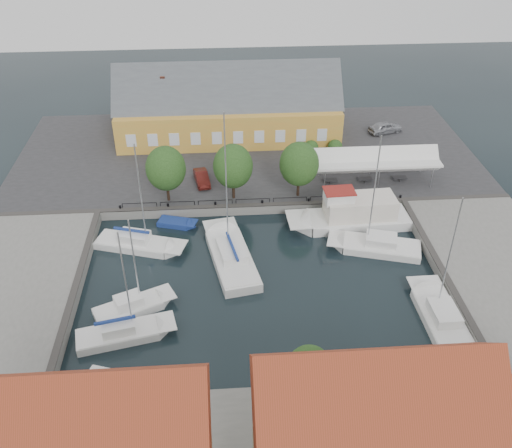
{
  "coord_description": "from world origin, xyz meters",
  "views": [
    {
      "loc": [
        -3.33,
        -40.98,
        33.08
      ],
      "look_at": [
        0.0,
        6.0,
        1.5
      ],
      "focal_mm": 40.0,
      "sensor_mm": 36.0,
      "label": 1
    }
  ],
  "objects_px": {
    "east_boat_a": "(376,247)",
    "launch_nw": "(177,224)",
    "car_red": "(202,178)",
    "car_silver": "(385,127)",
    "west_boat_c": "(133,308)",
    "launch_sw": "(116,384)",
    "tent_canopy": "(376,160)",
    "center_sailboat": "(231,257)",
    "west_boat_d": "(124,335)",
    "west_boat_a": "(139,245)",
    "east_boat_c": "(440,318)",
    "trawler": "(353,216)",
    "warehouse": "(224,110)"
  },
  "relations": [
    {
      "from": "east_boat_a",
      "to": "west_boat_c",
      "type": "distance_m",
      "value": 23.83
    },
    {
      "from": "car_red",
      "to": "center_sailboat",
      "type": "height_order",
      "value": "center_sailboat"
    },
    {
      "from": "car_silver",
      "to": "trawler",
      "type": "bearing_deg",
      "value": 138.29
    },
    {
      "from": "west_boat_a",
      "to": "west_boat_d",
      "type": "bearing_deg",
      "value": -89.86
    },
    {
      "from": "trawler",
      "to": "warehouse",
      "type": "bearing_deg",
      "value": 121.43
    },
    {
      "from": "car_red",
      "to": "car_silver",
      "type": "bearing_deg",
      "value": 15.85
    },
    {
      "from": "center_sailboat",
      "to": "west_boat_a",
      "type": "relative_size",
      "value": 1.28
    },
    {
      "from": "center_sailboat",
      "to": "west_boat_c",
      "type": "relative_size",
      "value": 1.59
    },
    {
      "from": "car_silver",
      "to": "east_boat_c",
      "type": "relative_size",
      "value": 0.38
    },
    {
      "from": "trawler",
      "to": "west_boat_c",
      "type": "distance_m",
      "value": 24.34
    },
    {
      "from": "west_boat_c",
      "to": "launch_sw",
      "type": "xyz_separation_m",
      "value": [
        -0.37,
        -8.03,
        -0.17
      ]
    },
    {
      "from": "car_red",
      "to": "east_boat_c",
      "type": "height_order",
      "value": "east_boat_c"
    },
    {
      "from": "center_sailboat",
      "to": "tent_canopy",
      "type": "bearing_deg",
      "value": 36.53
    },
    {
      "from": "tent_canopy",
      "to": "west_boat_d",
      "type": "relative_size",
      "value": 1.3
    },
    {
      "from": "launch_nw",
      "to": "center_sailboat",
      "type": "bearing_deg",
      "value": -50.03
    },
    {
      "from": "car_silver",
      "to": "west_boat_d",
      "type": "relative_size",
      "value": 0.42
    },
    {
      "from": "center_sailboat",
      "to": "trawler",
      "type": "height_order",
      "value": "center_sailboat"
    },
    {
      "from": "car_silver",
      "to": "west_boat_c",
      "type": "relative_size",
      "value": 0.47
    },
    {
      "from": "warehouse",
      "to": "west_boat_c",
      "type": "xyz_separation_m",
      "value": [
        -8.58,
        -32.56,
        -4.17
      ]
    },
    {
      "from": "tent_canopy",
      "to": "east_boat_a",
      "type": "height_order",
      "value": "east_boat_a"
    },
    {
      "from": "warehouse",
      "to": "car_silver",
      "type": "relative_size",
      "value": 6.28
    },
    {
      "from": "east_boat_c",
      "to": "west_boat_a",
      "type": "distance_m",
      "value": 28.75
    },
    {
      "from": "trawler",
      "to": "west_boat_a",
      "type": "xyz_separation_m",
      "value": [
        -21.78,
        -2.54,
        -0.75
      ]
    },
    {
      "from": "car_red",
      "to": "east_boat_c",
      "type": "xyz_separation_m",
      "value": [
        19.87,
        -22.76,
        -1.4
      ]
    },
    {
      "from": "warehouse",
      "to": "center_sailboat",
      "type": "height_order",
      "value": "center_sailboat"
    },
    {
      "from": "tent_canopy",
      "to": "center_sailboat",
      "type": "height_order",
      "value": "center_sailboat"
    },
    {
      "from": "east_boat_a",
      "to": "launch_nw",
      "type": "xyz_separation_m",
      "value": [
        -19.63,
        5.72,
        -0.17
      ]
    },
    {
      "from": "tent_canopy",
      "to": "car_red",
      "type": "distance_m",
      "value": 19.58
    },
    {
      "from": "west_boat_a",
      "to": "launch_sw",
      "type": "bearing_deg",
      "value": -89.76
    },
    {
      "from": "car_silver",
      "to": "east_boat_c",
      "type": "bearing_deg",
      "value": 154.54
    },
    {
      "from": "tent_canopy",
      "to": "car_red",
      "type": "xyz_separation_m",
      "value": [
        -19.45,
        1.0,
        -2.02
      ]
    },
    {
      "from": "west_boat_d",
      "to": "west_boat_a",
      "type": "bearing_deg",
      "value": 90.14
    },
    {
      "from": "launch_nw",
      "to": "east_boat_a",
      "type": "bearing_deg",
      "value": -16.24
    },
    {
      "from": "trawler",
      "to": "launch_nw",
      "type": "height_order",
      "value": "trawler"
    },
    {
      "from": "launch_sw",
      "to": "trawler",
      "type": "bearing_deg",
      "value": 42.23
    },
    {
      "from": "trawler",
      "to": "west_boat_c",
      "type": "bearing_deg",
      "value": -151.31
    },
    {
      "from": "west_boat_a",
      "to": "east_boat_c",
      "type": "bearing_deg",
      "value": -25.1
    },
    {
      "from": "tent_canopy",
      "to": "car_red",
      "type": "height_order",
      "value": "tent_canopy"
    },
    {
      "from": "center_sailboat",
      "to": "east_boat_a",
      "type": "distance_m",
      "value": 14.22
    },
    {
      "from": "tent_canopy",
      "to": "west_boat_d",
      "type": "xyz_separation_m",
      "value": [
        -25.59,
        -21.82,
        -3.41
      ]
    },
    {
      "from": "west_boat_c",
      "to": "launch_sw",
      "type": "height_order",
      "value": "west_boat_c"
    },
    {
      "from": "warehouse",
      "to": "east_boat_a",
      "type": "height_order",
      "value": "east_boat_a"
    },
    {
      "from": "car_red",
      "to": "east_boat_a",
      "type": "bearing_deg",
      "value": -46.6
    },
    {
      "from": "center_sailboat",
      "to": "warehouse",
      "type": "bearing_deg",
      "value": 89.9
    },
    {
      "from": "west_boat_d",
      "to": "east_boat_c",
      "type": "bearing_deg",
      "value": 0.12
    },
    {
      "from": "east_boat_a",
      "to": "west_boat_a",
      "type": "xyz_separation_m",
      "value": [
        -23.18,
        2.0,
        0.01
      ]
    },
    {
      "from": "car_silver",
      "to": "center_sailboat",
      "type": "distance_m",
      "value": 32.95
    },
    {
      "from": "car_silver",
      "to": "warehouse",
      "type": "bearing_deg",
      "value": 68.61
    },
    {
      "from": "car_red",
      "to": "launch_sw",
      "type": "height_order",
      "value": "car_red"
    },
    {
      "from": "center_sailboat",
      "to": "east_boat_c",
      "type": "xyz_separation_m",
      "value": [
        17.06,
        -9.44,
        -0.1
      ]
    }
  ]
}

